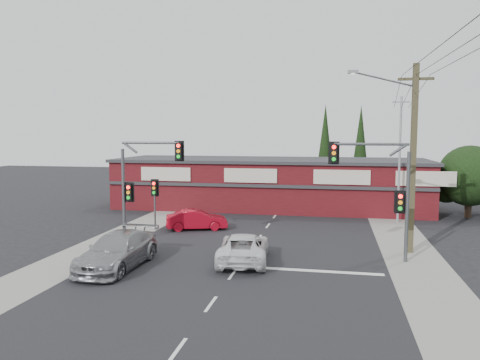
% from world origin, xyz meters
% --- Properties ---
extents(ground, '(120.00, 120.00, 0.00)m').
position_xyz_m(ground, '(0.00, 0.00, 0.00)').
color(ground, black).
rests_on(ground, ground).
extents(road_strip, '(14.00, 70.00, 0.01)m').
position_xyz_m(road_strip, '(0.00, 5.00, 0.01)').
color(road_strip, black).
rests_on(road_strip, ground).
extents(verge_left, '(3.00, 70.00, 0.02)m').
position_xyz_m(verge_left, '(-8.50, 5.00, 0.01)').
color(verge_left, gray).
rests_on(verge_left, ground).
extents(verge_right, '(3.00, 70.00, 0.02)m').
position_xyz_m(verge_right, '(8.50, 5.00, 0.01)').
color(verge_right, gray).
rests_on(verge_right, ground).
extents(stop_line, '(6.50, 0.35, 0.01)m').
position_xyz_m(stop_line, '(3.50, -1.50, 0.01)').
color(stop_line, silver).
rests_on(stop_line, ground).
extents(white_suv, '(2.94, 5.35, 1.42)m').
position_xyz_m(white_suv, '(0.07, -0.51, 0.71)').
color(white_suv, silver).
rests_on(white_suv, ground).
extents(silver_suv, '(2.42, 5.70, 1.64)m').
position_xyz_m(silver_suv, '(-5.61, -2.76, 0.82)').
color(silver_suv, gray).
rests_on(silver_suv, ground).
extents(red_sedan, '(4.28, 2.64, 1.33)m').
position_xyz_m(red_sedan, '(-4.48, 6.56, 0.67)').
color(red_sedan, '#A30A1A').
rests_on(red_sedan, ground).
extents(lane_dashes, '(0.12, 51.16, 0.01)m').
position_xyz_m(lane_dashes, '(0.00, 6.78, 0.01)').
color(lane_dashes, silver).
rests_on(lane_dashes, ground).
extents(shop_building, '(27.30, 8.40, 4.22)m').
position_xyz_m(shop_building, '(-0.99, 16.99, 2.13)').
color(shop_building, '#470E13').
rests_on(shop_building, ground).
extents(tree_cluster, '(5.90, 5.10, 5.50)m').
position_xyz_m(tree_cluster, '(14.69, 15.44, 2.90)').
color(tree_cluster, '#2D2116').
rests_on(tree_cluster, ground).
extents(conifer_near, '(1.80, 1.80, 9.25)m').
position_xyz_m(conifer_near, '(3.50, 24.00, 5.48)').
color(conifer_near, '#2D2116').
rests_on(conifer_near, ground).
extents(conifer_far, '(1.80, 1.80, 9.25)m').
position_xyz_m(conifer_far, '(7.00, 26.00, 5.48)').
color(conifer_far, '#2D2116').
rests_on(conifer_far, ground).
extents(traffic_mast_left, '(3.77, 0.27, 5.97)m').
position_xyz_m(traffic_mast_left, '(-6.43, 2.00, 3.93)').
color(traffic_mast_left, '#47494C').
rests_on(traffic_mast_left, ground).
extents(traffic_mast_right, '(3.96, 0.27, 5.97)m').
position_xyz_m(traffic_mast_right, '(6.86, 1.00, 3.95)').
color(traffic_mast_right, '#47494C').
rests_on(traffic_mast_right, ground).
extents(pedestal_signal, '(0.55, 0.27, 3.38)m').
position_xyz_m(pedestal_signal, '(-7.20, 6.01, 2.41)').
color(pedestal_signal, '#47494C').
rests_on(pedestal_signal, ground).
extents(utility_pole, '(4.38, 0.59, 10.00)m').
position_xyz_m(utility_pole, '(8.36, 2.99, 5.40)').
color(utility_pole, '#4A4329').
rests_on(utility_pole, ground).
extents(steel_pole, '(1.20, 0.16, 9.00)m').
position_xyz_m(steel_pole, '(9.00, 12.00, 4.70)').
color(steel_pole, gray).
rests_on(steel_pole, ground).
extents(power_lines, '(2.01, 29.00, 1.22)m').
position_xyz_m(power_lines, '(8.47, -2.47, 9.04)').
color(power_lines, black).
rests_on(power_lines, ground).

